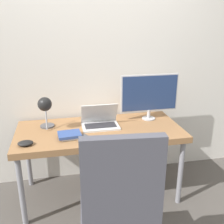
# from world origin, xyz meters

# --- Properties ---
(ground_plane) EXTENTS (12.00, 12.00, 0.00)m
(ground_plane) POSITION_xyz_m (0.00, 0.00, 0.00)
(ground_plane) COLOR #514C47
(wall_back) EXTENTS (8.00, 0.05, 2.60)m
(wall_back) POSITION_xyz_m (0.00, 0.81, 1.30)
(wall_back) COLOR silver
(wall_back) RESTS_ON ground_plane
(desk) EXTENTS (1.62, 0.75, 0.75)m
(desk) POSITION_xyz_m (0.00, 0.37, 0.69)
(desk) COLOR #996B42
(desk) RESTS_ON ground_plane
(laptop) EXTENTS (0.37, 0.25, 0.23)m
(laptop) POSITION_xyz_m (0.02, 0.43, 0.80)
(laptop) COLOR silver
(laptop) RESTS_ON desk
(monitor) EXTENTS (0.62, 0.14, 0.49)m
(monitor) POSITION_xyz_m (0.57, 0.54, 1.03)
(monitor) COLOR #B7B7BC
(monitor) RESTS_ON desk
(desk_lamp) EXTENTS (0.14, 0.26, 0.34)m
(desk_lamp) POSITION_xyz_m (-0.51, 0.43, 0.99)
(desk_lamp) COLOR #4C4C51
(desk_lamp) RESTS_ON desk
(office_chair) EXTENTS (0.64, 0.66, 1.15)m
(office_chair) POSITION_xyz_m (-0.02, -0.58, 0.62)
(office_chair) COLOR black
(office_chair) RESTS_ON ground_plane
(book_stack) EXTENTS (0.22, 0.18, 0.04)m
(book_stack) POSITION_xyz_m (-0.30, 0.22, 0.78)
(book_stack) COLOR silver
(book_stack) RESTS_ON desk
(tv_remote) EXTENTS (0.10, 0.15, 0.02)m
(tv_remote) POSITION_xyz_m (-0.15, 0.17, 0.76)
(tv_remote) COLOR #4C4C51
(tv_remote) RESTS_ON desk
(game_controller) EXTENTS (0.13, 0.10, 0.04)m
(game_controller) POSITION_xyz_m (-0.68, 0.15, 0.77)
(game_controller) COLOR black
(game_controller) RESTS_ON desk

